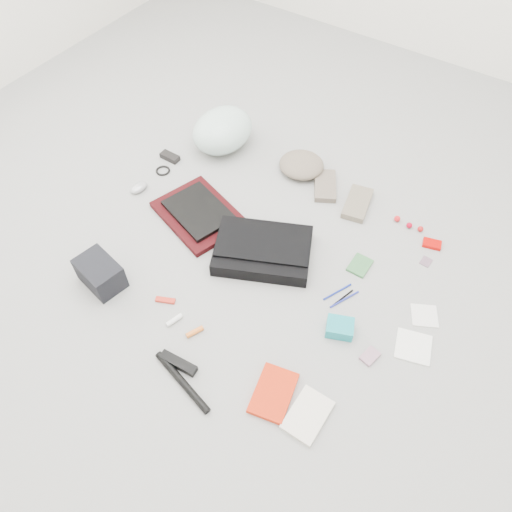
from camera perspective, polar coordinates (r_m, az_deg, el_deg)
The scene contains 33 objects.
ground_plane at distance 2.19m, azimuth 0.00°, elevation -0.80°, with size 4.00×4.00×0.00m, color gray.
messenger_bag at distance 2.19m, azimuth 0.78°, elevation 0.64°, with size 0.42×0.30×0.07m, color black.
bag_flap at distance 2.16m, azimuth 0.79°, elevation 1.30°, with size 0.41×0.19×0.01m, color black.
laptop_sleeve at distance 2.37m, azimuth -6.53°, elevation 4.76°, with size 0.40×0.30×0.03m, color #320609.
laptop at distance 2.36m, azimuth -6.58°, elevation 5.15°, with size 0.31×0.22×0.02m, color black.
bike_helmet at distance 2.68m, azimuth -3.84°, elevation 14.15°, with size 0.28×0.35×0.21m, color silver.
beanie at distance 2.58m, azimuth 5.22°, elevation 10.34°, with size 0.23×0.22×0.08m, color #726555.
mitten_left at distance 2.51m, azimuth 7.90°, elevation 7.96°, with size 0.10×0.21×0.03m, color #6E6153.
mitten_right at distance 2.45m, azimuth 11.50°, elevation 5.91°, with size 0.11×0.21×0.03m, color #766A59.
power_brick at distance 2.69m, azimuth -9.81°, elevation 11.11°, with size 0.10×0.05×0.03m, color black.
cable_coil at distance 2.63m, azimuth -10.59°, elevation 9.57°, with size 0.07×0.07×0.01m, color black.
mouse at distance 2.54m, azimuth -13.25°, elevation 7.63°, with size 0.06×0.09×0.04m, color #9B9CA1.
camera_bag at distance 2.18m, azimuth -17.38°, elevation -1.91°, with size 0.19×0.13×0.12m, color black.
multitool at distance 2.11m, azimuth -10.32°, elevation -4.99°, with size 0.08×0.02×0.01m, color red.
toiletry_tube_white at distance 2.05m, azimuth -9.32°, elevation -7.24°, with size 0.02×0.02×0.07m, color silver.
toiletry_tube_orange at distance 2.01m, azimuth -7.02°, elevation -8.60°, with size 0.02×0.02×0.07m, color orange.
u_lock at distance 1.95m, azimuth -8.86°, elevation -12.01°, with size 0.15×0.04×0.03m, color black.
bike_pump at distance 1.92m, azimuth -8.43°, elevation -14.03°, with size 0.03×0.03×0.30m, color black.
book_red at distance 1.89m, azimuth 2.00°, elevation -15.37°, with size 0.13×0.20×0.02m, color red.
book_white at distance 1.87m, azimuth 5.92°, elevation -17.64°, with size 0.12×0.19×0.02m, color beige.
notepad at distance 2.23m, azimuth 11.78°, elevation -1.06°, with size 0.08×0.11×0.01m, color #336738.
pen_blue at distance 2.13m, azimuth 9.28°, elevation -4.07°, with size 0.01×0.01×0.14m, color navy.
pen_black at distance 2.12m, azimuth 9.85°, elevation -4.75°, with size 0.01×0.01×0.12m, color black.
pen_navy at distance 2.11m, azimuth 10.07°, elevation -4.90°, with size 0.01×0.01×0.15m, color navy.
accordion_wallet at distance 2.01m, azimuth 9.55°, elevation -8.08°, with size 0.11×0.08×0.05m, color teal.
card_deck at distance 2.00m, azimuth 12.88°, elevation -11.10°, with size 0.05×0.07×0.01m, color #A4788C.
napkin_top at distance 2.15m, azimuth 18.69°, elevation -6.47°, with size 0.10×0.10×0.01m, color silver.
napkin_bottom at distance 2.07m, azimuth 17.54°, elevation -9.85°, with size 0.13×0.13×0.01m, color silver.
lollipop_a at distance 2.43m, azimuth 15.84°, elevation 4.12°, with size 0.03×0.03×0.03m, color red.
lollipop_b at distance 2.42m, azimuth 17.12°, elevation 3.37°, with size 0.03×0.03×0.03m, color #9E0017.
lollipop_c at distance 2.42m, azimuth 18.28°, elevation 2.96°, with size 0.03×0.03×0.03m, color #AF1414.
altoids_tin at distance 2.39m, azimuth 19.46°, elevation 1.31°, with size 0.08×0.05×0.02m, color #B40703.
stamp_sheet at distance 2.32m, azimuth 18.85°, elevation -0.61°, with size 0.04×0.05×0.00m, color slate.
Camera 1 is at (0.73, -1.09, 1.76)m, focal length 35.00 mm.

